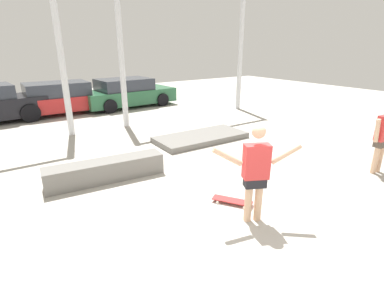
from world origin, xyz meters
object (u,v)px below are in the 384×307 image
object	(u,v)px
bystander	(383,134)
skateboard	(232,201)
manual_pad	(201,137)
parked_car_green	(127,93)
skateboarder	(256,170)
parked_car_red	(61,98)
grind_box	(106,170)

from	to	relation	value
bystander	skateboard	bearing A→B (deg)	-7.40
skateboard	manual_pad	distance (m)	4.03
manual_pad	parked_car_green	world-z (taller)	parked_car_green
skateboarder	parked_car_red	distance (m)	10.70
skateboard	grind_box	size ratio (longest dim) A/B	0.30
skateboarder	parked_car_red	world-z (taller)	skateboarder
manual_pad	bystander	distance (m)	4.83
grind_box	parked_car_red	distance (m)	7.73
grind_box	manual_pad	xyz separation A→B (m)	(3.47, 1.17, -0.15)
manual_pad	parked_car_red	size ratio (longest dim) A/B	0.64
skateboard	parked_car_red	world-z (taller)	parked_car_red
skateboard	manual_pad	size ratio (longest dim) A/B	0.26
parked_car_red	bystander	xyz separation A→B (m)	(4.53, -10.87, 0.27)
skateboard	skateboarder	bearing A→B (deg)	-41.66
grind_box	skateboarder	bearing A→B (deg)	-63.58
skateboarder	parked_car_green	distance (m)	10.80
grind_box	parked_car_red	size ratio (longest dim) A/B	0.56
grind_box	manual_pad	size ratio (longest dim) A/B	0.88
manual_pad	parked_car_green	distance (m)	6.41
skateboarder	manual_pad	xyz separation A→B (m)	(1.98, 4.17, -0.85)
skateboarder	grind_box	xyz separation A→B (m)	(-1.49, 3.00, -0.71)
parked_car_red	skateboarder	bearing A→B (deg)	-86.12
skateboard	manual_pad	xyz separation A→B (m)	(1.89, 3.56, 0.02)
skateboard	grind_box	xyz separation A→B (m)	(-1.59, 2.39, 0.17)
manual_pad	bystander	bearing A→B (deg)	-66.66
skateboarder	parked_car_red	xyz separation A→B (m)	(-0.67, 10.67, -0.28)
manual_pad	parked_car_red	bearing A→B (deg)	112.17
grind_box	parked_car_green	size ratio (longest dim) A/B	0.57
parked_car_red	bystander	bearing A→B (deg)	-67.05
bystander	skateboarder	bearing A→B (deg)	1.77
skateboard	manual_pad	world-z (taller)	manual_pad
bystander	parked_car_green	bearing A→B (deg)	-76.97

